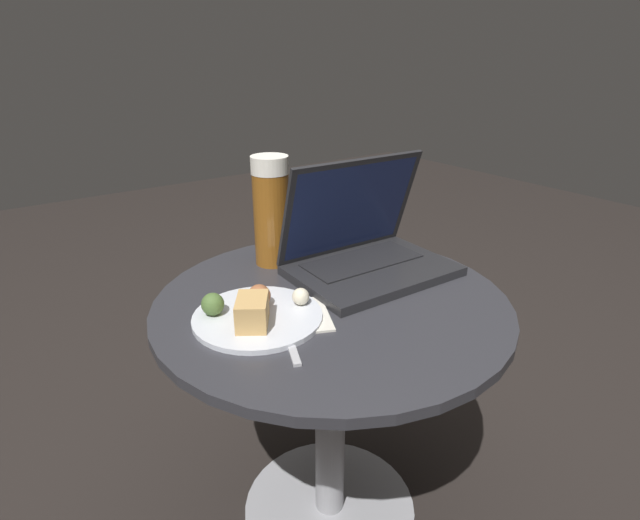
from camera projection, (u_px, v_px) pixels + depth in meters
ground_plane at (329, 509)px, 1.11m from camera, size 6.00×6.00×0.00m
table at (331, 365)px, 0.96m from camera, size 0.64×0.64×0.53m
napkin at (279, 318)px, 0.84m from camera, size 0.20×0.18×0.00m
laptop at (364, 249)px, 1.00m from camera, size 0.32×0.23×0.23m
beer_glass at (273, 211)px, 1.02m from camera, size 0.08×0.08×0.23m
snack_plate at (255, 312)px, 0.83m from camera, size 0.22×0.22×0.06m
fork at (286, 330)px, 0.80m from camera, size 0.08×0.17×0.00m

